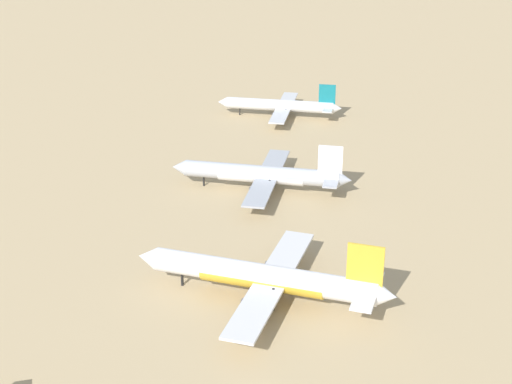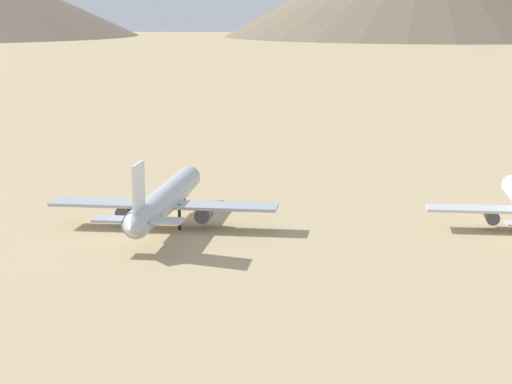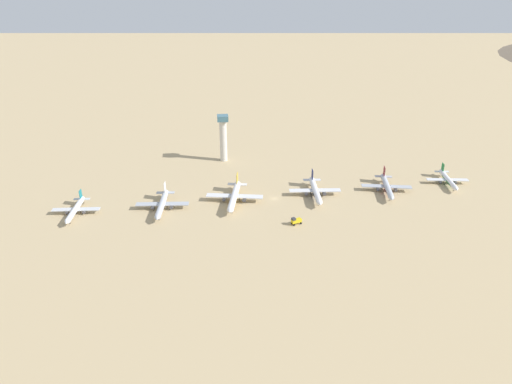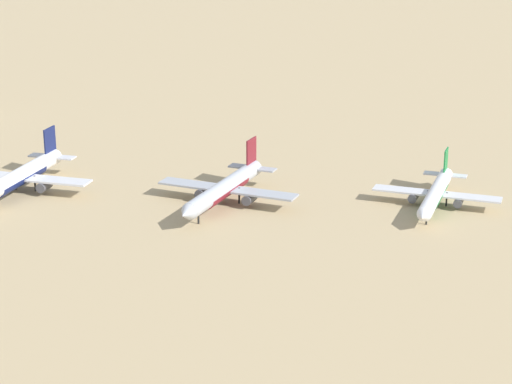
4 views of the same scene
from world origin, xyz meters
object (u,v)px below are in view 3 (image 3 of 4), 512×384
parked_jet_3 (315,190)px  parked_jet_4 (387,186)px  parked_jet_2 (234,196)px  parked_jet_1 (162,204)px  parked_jet_5 (448,180)px  parked_jet_0 (75,209)px  control_tower (223,136)px  service_truck (296,221)px

parked_jet_3 → parked_jet_4: parked_jet_3 is taller
parked_jet_2 → parked_jet_4: parked_jet_2 is taller
parked_jet_1 → parked_jet_5: (-17.08, 168.53, -0.42)m
parked_jet_1 → parked_jet_5: 169.39m
parked_jet_0 → parked_jet_1: bearing=91.3°
parked_jet_0 → parked_jet_5: 214.21m
parked_jet_5 → control_tower: (-53.01, -132.90, 14.50)m
parked_jet_1 → service_truck: size_ratio=6.19×
parked_jet_3 → control_tower: (-61.34, -49.82, 13.96)m
service_truck → parked_jet_4: bearing=119.3°
parked_jet_0 → control_tower: 108.41m
parked_jet_5 → control_tower: size_ratio=0.98×
parked_jet_1 → parked_jet_2: size_ratio=0.90×
parked_jet_1 → parked_jet_3: bearing=95.8°
parked_jet_1 → service_truck: (23.00, 68.71, -1.29)m
parked_jet_3 → control_tower: size_ratio=1.16×
parked_jet_2 → control_tower: 66.38m
parked_jet_5 → service_truck: (40.08, -99.82, -0.88)m
parked_jet_1 → parked_jet_3: size_ratio=0.96×
parked_jet_0 → parked_jet_5: parked_jet_5 is taller
parked_jet_1 → service_truck: 72.47m
parked_jet_5 → parked_jet_1: bearing=-84.2°
parked_jet_3 → parked_jet_5: size_ratio=1.18×
parked_jet_4 → control_tower: control_tower is taller
parked_jet_4 → service_truck: 68.03m
parked_jet_1 → control_tower: control_tower is taller
parked_jet_0 → control_tower: control_tower is taller
parked_jet_4 → control_tower: (-59.84, -92.41, 14.04)m
service_truck → parked_jet_5: bearing=111.9°
parked_jet_4 → parked_jet_5: parked_jet_4 is taller
parked_jet_1 → parked_jet_3: 85.90m
service_truck → parked_jet_0: bearing=-100.9°
parked_jet_0 → service_truck: 115.74m
parked_jet_1 → parked_jet_2: 39.46m
parked_jet_2 → parked_jet_5: parked_jet_2 is taller
control_tower → parked_jet_3: bearing=39.1°
parked_jet_3 → control_tower: bearing=-140.9°
parked_jet_4 → parked_jet_3: bearing=-88.0°
parked_jet_1 → parked_jet_4: parked_jet_4 is taller
parked_jet_5 → service_truck: 107.57m
service_truck → control_tower: size_ratio=0.18×
parked_jet_2 → parked_jet_3: (-3.52, 46.34, -0.26)m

